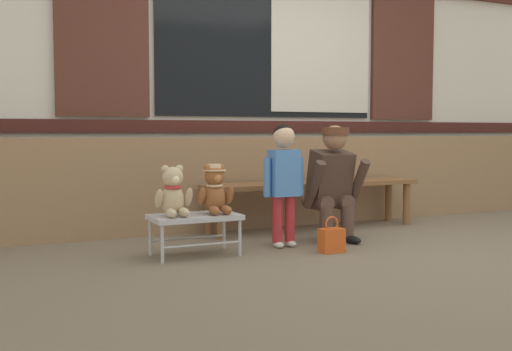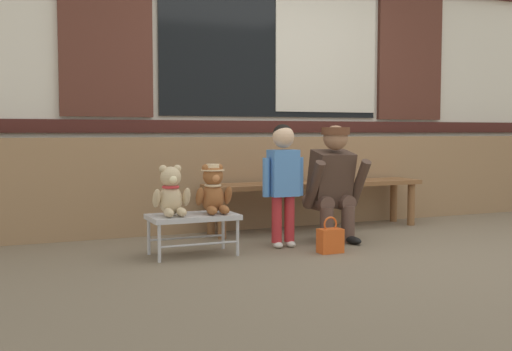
{
  "view_description": "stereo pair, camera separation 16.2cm",
  "coord_description": "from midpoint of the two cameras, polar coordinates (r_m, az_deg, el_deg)",
  "views": [
    {
      "loc": [
        -2.86,
        -3.86,
        0.9
      ],
      "look_at": [
        -0.73,
        0.61,
        0.55
      ],
      "focal_mm": 43.63,
      "sensor_mm": 36.0,
      "label": 1
    },
    {
      "loc": [
        -2.71,
        -3.93,
        0.9
      ],
      "look_at": [
        -0.73,
        0.61,
        0.55
      ],
      "focal_mm": 43.63,
      "sensor_mm": 36.0,
      "label": 2
    }
  ],
  "objects": [
    {
      "name": "brick_low_wall",
      "position": [
        6.02,
        2.19,
        -0.48
      ],
      "size": [
        8.08,
        0.25,
        0.85
      ],
      "primitive_type": "cube",
      "color": "#997551",
      "rests_on": "ground"
    },
    {
      "name": "small_display_bench",
      "position": [
        4.54,
        -6.65,
        -4.01
      ],
      "size": [
        0.64,
        0.36,
        0.3
      ],
      "color": "#BCBCC1",
      "rests_on": "ground"
    },
    {
      "name": "adult_crouching",
      "position": [
        5.12,
        6.15,
        -0.68
      ],
      "size": [
        0.5,
        0.49,
        0.95
      ],
      "color": "brown",
      "rests_on": "ground"
    },
    {
      "name": "shop_facade",
      "position": [
        6.53,
        0.1,
        12.07
      ],
      "size": [
        8.24,
        0.26,
        3.62
      ],
      "color": "silver",
      "rests_on": "ground"
    },
    {
      "name": "handbag_on_ground",
      "position": [
        4.68,
        5.96,
        -5.87
      ],
      "size": [
        0.18,
        0.11,
        0.27
      ],
      "color": "#DB561E",
      "rests_on": "ground"
    },
    {
      "name": "teddy_bear_with_hat",
      "position": [
        4.57,
        -4.78,
        -1.34
      ],
      "size": [
        0.28,
        0.27,
        0.36
      ],
      "color": "#93562D",
      "rests_on": "small_display_bench"
    },
    {
      "name": "child_standing",
      "position": [
        4.82,
        1.6,
        0.38
      ],
      "size": [
        0.35,
        0.18,
        0.96
      ],
      "color": "#B7282D",
      "rests_on": "ground"
    },
    {
      "name": "wooden_bench_long",
      "position": [
        5.74,
        4.43,
        -1.24
      ],
      "size": [
        2.1,
        0.4,
        0.44
      ],
      "color": "brown",
      "rests_on": "ground"
    },
    {
      "name": "ground_plane",
      "position": [
        4.87,
        10.01,
        -6.66
      ],
      "size": [
        60.0,
        60.0,
        0.0
      ],
      "primitive_type": "plane",
      "color": "#756651"
    },
    {
      "name": "teddy_bear_plain",
      "position": [
        4.47,
        -8.62,
        -1.61
      ],
      "size": [
        0.28,
        0.26,
        0.36
      ],
      "color": "#CCB289",
      "rests_on": "small_display_bench"
    }
  ]
}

